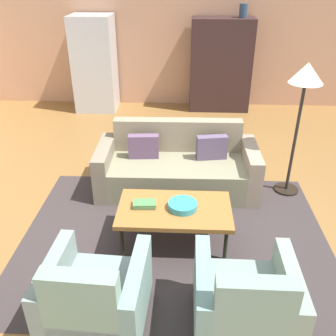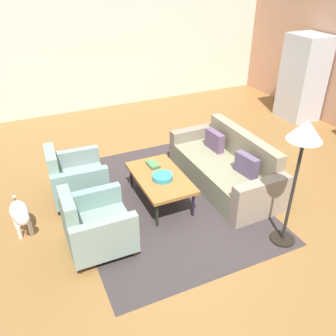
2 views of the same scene
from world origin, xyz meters
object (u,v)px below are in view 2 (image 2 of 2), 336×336
at_px(coffee_table, 160,178).
at_px(floor_lamp, 303,143).
at_px(armchair_right, 94,227).
at_px(book_stack, 153,165).
at_px(couch, 227,168).
at_px(dog, 20,213).
at_px(armchair_left, 74,179).
at_px(fruit_bowl, 162,177).
at_px(refrigerator, 303,78).

relative_size(coffee_table, floor_lamp, 0.70).
bearing_deg(armchair_right, book_stack, 128.17).
bearing_deg(couch, dog, 87.15).
xyz_separation_m(couch, dog, (-0.11, -3.17, 0.03)).
relative_size(couch, armchair_left, 2.40).
bearing_deg(dog, armchair_left, 114.14).
distance_m(coffee_table, armchair_right, 1.31).
bearing_deg(armchair_right, couch, 104.71).
relative_size(fruit_bowl, book_stack, 1.19).
distance_m(couch, book_stack, 1.23).
height_order(armchair_left, fruit_bowl, armchair_left).
bearing_deg(floor_lamp, armchair_left, -132.33).
height_order(book_stack, dog, book_stack).
bearing_deg(fruit_bowl, refrigerator, 113.43).
height_order(armchair_left, floor_lamp, floor_lamp).
bearing_deg(couch, armchair_left, 74.77).
distance_m(coffee_table, floor_lamp, 2.13).
distance_m(armchair_right, book_stack, 1.50).
xyz_separation_m(armchair_right, dog, (-0.71, -0.81, -0.03)).
distance_m(armchair_left, dog, 0.95).
height_order(couch, armchair_left, armchair_left).
bearing_deg(fruit_bowl, coffee_table, 180.00).
bearing_deg(armchair_right, floor_lamp, 69.31).
distance_m(armchair_right, fruit_bowl, 1.28).
height_order(fruit_bowl, dog, fruit_bowl).
relative_size(coffee_table, armchair_right, 1.36).
distance_m(armchair_left, refrigerator, 5.53).
height_order(couch, book_stack, couch).
bearing_deg(dog, couch, 80.98).
distance_m(fruit_bowl, book_stack, 0.40).
bearing_deg(armchair_left, couch, 78.59).
bearing_deg(fruit_bowl, armchair_left, -120.52).
xyz_separation_m(armchair_right, book_stack, (-0.92, 1.18, 0.13)).
xyz_separation_m(armchair_right, floor_lamp, (0.88, 2.29, 1.10)).
height_order(couch, refrigerator, refrigerator).
bearing_deg(armchair_left, armchair_right, 2.94).
relative_size(book_stack, refrigerator, 0.14).
height_order(coffee_table, armchair_left, armchair_left).
bearing_deg(couch, refrigerator, -60.98).
distance_m(armchair_right, floor_lamp, 2.69).
relative_size(armchair_left, dog, 1.24).
distance_m(coffee_table, fruit_bowl, 0.11).
height_order(couch, armchair_right, armchair_right).
bearing_deg(book_stack, armchair_right, -52.21).
bearing_deg(fruit_bowl, couch, 94.12).
xyz_separation_m(book_stack, refrigerator, (-1.42, 4.20, 0.45)).
distance_m(book_stack, floor_lamp, 2.33).
distance_m(armchair_left, floor_lamp, 3.29).
xyz_separation_m(floor_lamp, dog, (-1.59, -3.10, -1.13)).
bearing_deg(coffee_table, book_stack, 176.96).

